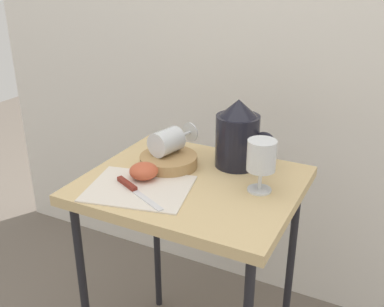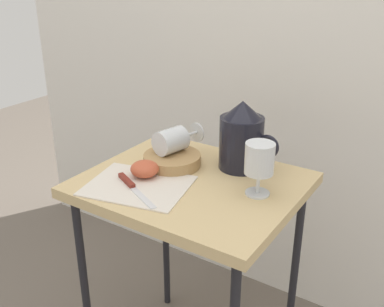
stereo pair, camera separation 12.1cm
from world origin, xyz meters
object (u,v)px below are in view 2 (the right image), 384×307
(basket_tray, at_px, (172,160))
(wine_glass_tipped_near, at_px, (172,140))
(pitcher, at_px, (242,141))
(wine_glass_upright, at_px, (259,161))
(table, at_px, (192,202))
(apple_half_left, at_px, (145,169))
(knife, at_px, (131,185))

(basket_tray, relative_size, wine_glass_tipped_near, 1.03)
(wine_glass_tipped_near, bearing_deg, pitcher, 23.65)
(basket_tray, height_order, wine_glass_upright, wine_glass_upright)
(pitcher, relative_size, wine_glass_tipped_near, 1.23)
(table, relative_size, wine_glass_upright, 4.92)
(basket_tray, relative_size, apple_half_left, 2.11)
(wine_glass_tipped_near, bearing_deg, table, -30.15)
(basket_tray, height_order, pitcher, pitcher)
(wine_glass_upright, xyz_separation_m, knife, (-0.29, -0.15, -0.08))
(knife, bearing_deg, wine_glass_tipped_near, 91.19)
(table, relative_size, apple_half_left, 8.75)
(table, relative_size, wine_glass_tipped_near, 4.26)
(pitcher, height_order, wine_glass_tipped_near, pitcher)
(wine_glass_upright, xyz_separation_m, apple_half_left, (-0.31, -0.08, -0.07))
(wine_glass_tipped_near, distance_m, apple_half_left, 0.13)
(pitcher, bearing_deg, table, -116.41)
(wine_glass_tipped_near, bearing_deg, wine_glass_upright, -7.60)
(wine_glass_upright, distance_m, wine_glass_tipped_near, 0.30)
(pitcher, bearing_deg, wine_glass_tipped_near, -156.35)
(table, height_order, wine_glass_upright, wine_glass_upright)
(pitcher, xyz_separation_m, wine_glass_tipped_near, (-0.19, -0.08, -0.01))
(pitcher, xyz_separation_m, apple_half_left, (-0.19, -0.20, -0.06))
(wine_glass_upright, distance_m, knife, 0.34)
(wine_glass_upright, height_order, apple_half_left, wine_glass_upright)
(basket_tray, xyz_separation_m, apple_half_left, (-0.02, -0.11, 0.01))
(pitcher, bearing_deg, knife, -123.48)
(basket_tray, distance_m, pitcher, 0.21)
(basket_tray, bearing_deg, apple_half_left, -100.07)
(pitcher, bearing_deg, wine_glass_upright, -47.18)
(apple_half_left, relative_size, knife, 0.41)
(pitcher, height_order, apple_half_left, pitcher)
(pitcher, distance_m, apple_half_left, 0.29)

